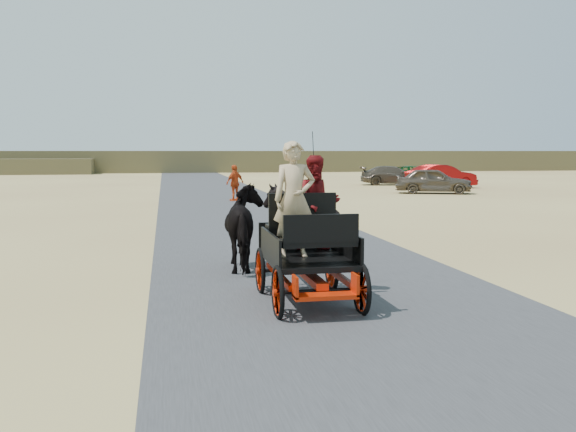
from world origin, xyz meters
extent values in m
plane|color=tan|center=(0.00, 0.00, 0.00)|extent=(140.00, 140.00, 0.00)
cube|color=#38383A|center=(0.00, 0.00, 0.01)|extent=(6.00, 140.00, 0.01)
cube|color=brown|center=(0.00, 62.00, 1.20)|extent=(140.00, 6.00, 2.40)
imported|color=black|center=(-1.09, 0.88, 0.85)|extent=(0.91, 2.01, 1.70)
imported|color=black|center=(0.01, 0.88, 0.85)|extent=(1.37, 1.54, 1.70)
imported|color=tan|center=(-0.74, -2.07, 1.62)|extent=(0.66, 0.43, 1.80)
imported|color=#660C0F|center=(-0.24, -1.52, 1.51)|extent=(0.77, 0.60, 1.58)
imported|color=#C64216|center=(0.57, 18.52, 0.86)|extent=(1.07, 0.91, 1.73)
imported|color=brown|center=(12.09, 21.91, 0.72)|extent=(4.53, 3.12, 1.43)
imported|color=maroon|center=(14.67, 26.62, 0.75)|extent=(4.79, 2.38, 1.51)
imported|color=brown|center=(13.06, 31.06, 0.66)|extent=(4.82, 2.70, 1.32)
imported|color=#0C4C19|center=(16.60, 36.14, 0.61)|extent=(4.55, 2.48, 1.21)
camera|label=1|loc=(-2.71, -11.78, 2.36)|focal=40.00mm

